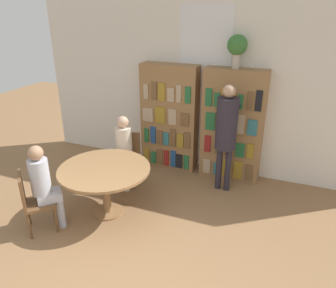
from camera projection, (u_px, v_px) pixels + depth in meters
wall_back at (204, 89)px, 5.78m from camera, size 6.40×0.07×3.00m
bookshelf_left at (170, 118)px, 6.02m from camera, size 1.04×0.34×1.94m
bookshelf_right at (232, 126)px, 5.63m from camera, size 1.04×0.34×1.94m
flower_vase at (237, 47)px, 5.12m from camera, size 0.32×0.32×0.52m
reading_table at (105, 175)px, 4.69m from camera, size 1.31×1.31×0.76m
chair_near_camera at (33, 199)px, 4.38m from camera, size 0.57×0.57×0.89m
chair_left_side at (127, 155)px, 5.65m from camera, size 0.46×0.46×0.89m
seated_reader_left at (123, 148)px, 5.40m from camera, size 0.32×0.40×1.25m
seated_reader_right at (44, 183)px, 4.36m from camera, size 0.41×0.41×1.25m
librarian_standing at (227, 127)px, 5.14m from camera, size 0.34×0.61×1.79m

